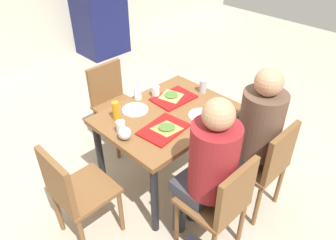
{
  "coord_description": "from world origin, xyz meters",
  "views": [
    {
      "loc": [
        -1.57,
        -1.58,
        2.22
      ],
      "look_at": [
        0.0,
        0.0,
        0.65
      ],
      "focal_mm": 34.72,
      "sensor_mm": 36.0,
      "label": 1
    }
  ],
  "objects_px": {
    "person_in_brown_jacket": "(255,129)",
    "soda_can": "(203,86)",
    "plastic_cup_b": "(203,124)",
    "plastic_cup_c": "(121,127)",
    "chair_left_end": "(74,191)",
    "tray_red_far": "(174,98)",
    "chair_near_right": "(265,163)",
    "condiment_bottle": "(116,111)",
    "chair_near_left": "(222,202)",
    "chair_far_side": "(113,99)",
    "tray_red_near": "(163,129)",
    "pizza_slice_a": "(167,128)",
    "foil_bundle": "(125,133)",
    "paper_plate_center": "(135,110)",
    "main_table": "(168,122)",
    "plastic_cup_d": "(156,91)",
    "person_in_red": "(208,165)",
    "paper_plate_near_edge": "(202,115)",
    "pizza_slice_b": "(171,95)",
    "plastic_cup_a": "(138,94)"
  },
  "relations": [
    {
      "from": "main_table",
      "to": "plastic_cup_c",
      "type": "xyz_separation_m",
      "value": [
        -0.44,
        0.06,
        0.15
      ]
    },
    {
      "from": "paper_plate_center",
      "to": "soda_can",
      "type": "height_order",
      "value": "soda_can"
    },
    {
      "from": "chair_near_right",
      "to": "paper_plate_near_edge",
      "type": "bearing_deg",
      "value": 100.95
    },
    {
      "from": "tray_red_near",
      "to": "pizza_slice_b",
      "type": "distance_m",
      "value": 0.49
    },
    {
      "from": "tray_red_near",
      "to": "plastic_cup_c",
      "type": "relative_size",
      "value": 3.6
    },
    {
      "from": "plastic_cup_c",
      "to": "foil_bundle",
      "type": "bearing_deg",
      "value": -108.51
    },
    {
      "from": "chair_left_end",
      "to": "soda_can",
      "type": "relative_size",
      "value": 7.06
    },
    {
      "from": "pizza_slice_a",
      "to": "paper_plate_center",
      "type": "bearing_deg",
      "value": 88.5
    },
    {
      "from": "plastic_cup_c",
      "to": "chair_near_left",
      "type": "bearing_deg",
      "value": -79.09
    },
    {
      "from": "chair_far_side",
      "to": "tray_red_near",
      "type": "relative_size",
      "value": 2.39
    },
    {
      "from": "chair_far_side",
      "to": "plastic_cup_d",
      "type": "xyz_separation_m",
      "value": [
        0.11,
        -0.53,
        0.27
      ]
    },
    {
      "from": "person_in_brown_jacket",
      "to": "pizza_slice_a",
      "type": "relative_size",
      "value": 5.21
    },
    {
      "from": "chair_near_right",
      "to": "tray_red_far",
      "type": "xyz_separation_m",
      "value": [
        -0.08,
        0.92,
        0.22
      ]
    },
    {
      "from": "main_table",
      "to": "person_in_red",
      "type": "xyz_separation_m",
      "value": [
        -0.27,
        -0.65,
        0.13
      ]
    },
    {
      "from": "chair_near_right",
      "to": "condiment_bottle",
      "type": "height_order",
      "value": "condiment_bottle"
    },
    {
      "from": "chair_near_right",
      "to": "paper_plate_near_edge",
      "type": "height_order",
      "value": "chair_near_right"
    },
    {
      "from": "chair_near_left",
      "to": "person_in_brown_jacket",
      "type": "height_order",
      "value": "person_in_brown_jacket"
    },
    {
      "from": "person_in_red",
      "to": "plastic_cup_a",
      "type": "distance_m",
      "value": 1.03
    },
    {
      "from": "chair_left_end",
      "to": "tray_red_far",
      "type": "relative_size",
      "value": 2.39
    },
    {
      "from": "chair_near_right",
      "to": "main_table",
      "type": "bearing_deg",
      "value": 109.09
    },
    {
      "from": "paper_plate_center",
      "to": "condiment_bottle",
      "type": "distance_m",
      "value": 0.21
    },
    {
      "from": "paper_plate_near_edge",
      "to": "plastic_cup_d",
      "type": "xyz_separation_m",
      "value": [
        -0.05,
        0.49,
        0.05
      ]
    },
    {
      "from": "tray_red_near",
      "to": "chair_left_end",
      "type": "bearing_deg",
      "value": 169.03
    },
    {
      "from": "plastic_cup_b",
      "to": "plastic_cup_c",
      "type": "bearing_deg",
      "value": 138.71
    },
    {
      "from": "chair_near_left",
      "to": "plastic_cup_c",
      "type": "relative_size",
      "value": 8.61
    },
    {
      "from": "main_table",
      "to": "tray_red_far",
      "type": "distance_m",
      "value": 0.25
    },
    {
      "from": "person_in_brown_jacket",
      "to": "soda_can",
      "type": "height_order",
      "value": "person_in_brown_jacket"
    },
    {
      "from": "person_in_brown_jacket",
      "to": "pizza_slice_a",
      "type": "xyz_separation_m",
      "value": [
        -0.45,
        0.49,
        -0.01
      ]
    },
    {
      "from": "chair_far_side",
      "to": "tray_red_near",
      "type": "xyz_separation_m",
      "value": [
        -0.19,
        -0.94,
        0.22
      ]
    },
    {
      "from": "person_in_red",
      "to": "plastic_cup_b",
      "type": "height_order",
      "value": "person_in_red"
    },
    {
      "from": "chair_far_side",
      "to": "tray_red_far",
      "type": "bearing_deg",
      "value": -74.0
    },
    {
      "from": "person_in_red",
      "to": "condiment_bottle",
      "type": "distance_m",
      "value": 0.88
    },
    {
      "from": "chair_near_left",
      "to": "person_in_brown_jacket",
      "type": "bearing_deg",
      "value": 14.32
    },
    {
      "from": "paper_plate_near_edge",
      "to": "foil_bundle",
      "type": "bearing_deg",
      "value": 162.02
    },
    {
      "from": "plastic_cup_d",
      "to": "main_table",
      "type": "bearing_deg",
      "value": -112.4
    },
    {
      "from": "chair_far_side",
      "to": "paper_plate_near_edge",
      "type": "relative_size",
      "value": 3.91
    },
    {
      "from": "chair_far_side",
      "to": "person_in_brown_jacket",
      "type": "distance_m",
      "value": 1.49
    },
    {
      "from": "pizza_slice_b",
      "to": "person_in_brown_jacket",
      "type": "bearing_deg",
      "value": -84.19
    },
    {
      "from": "person_in_red",
      "to": "chair_far_side",
      "type": "bearing_deg",
      "value": 79.25
    },
    {
      "from": "pizza_slice_b",
      "to": "soda_can",
      "type": "height_order",
      "value": "soda_can"
    },
    {
      "from": "person_in_red",
      "to": "paper_plate_near_edge",
      "type": "bearing_deg",
      "value": 44.23
    },
    {
      "from": "plastic_cup_d",
      "to": "person_in_brown_jacket",
      "type": "bearing_deg",
      "value": -79.84
    },
    {
      "from": "paper_plate_center",
      "to": "plastic_cup_d",
      "type": "distance_m",
      "value": 0.28
    },
    {
      "from": "chair_far_side",
      "to": "tray_red_far",
      "type": "distance_m",
      "value": 0.73
    },
    {
      "from": "person_in_brown_jacket",
      "to": "tray_red_far",
      "type": "bearing_deg",
      "value": 96.06
    },
    {
      "from": "tray_red_near",
      "to": "plastic_cup_b",
      "type": "xyz_separation_m",
      "value": [
        0.22,
        -0.21,
        0.04
      ]
    },
    {
      "from": "plastic_cup_b",
      "to": "person_in_brown_jacket",
      "type": "bearing_deg",
      "value": -50.96
    },
    {
      "from": "tray_red_far",
      "to": "paper_plate_center",
      "type": "bearing_deg",
      "value": 163.98
    },
    {
      "from": "plastic_cup_b",
      "to": "plastic_cup_a",
      "type": "bearing_deg",
      "value": 94.5
    },
    {
      "from": "chair_left_end",
      "to": "condiment_bottle",
      "type": "height_order",
      "value": "condiment_bottle"
    }
  ]
}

